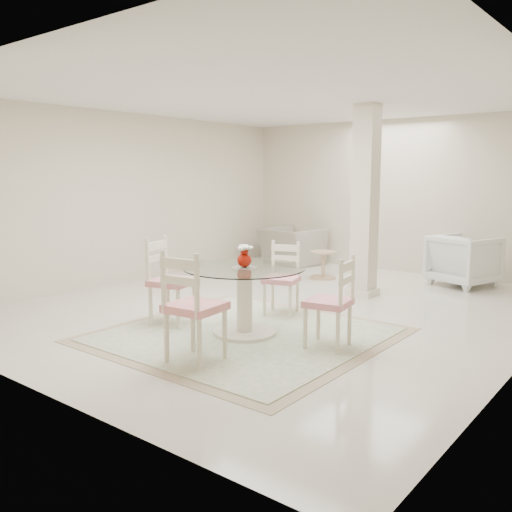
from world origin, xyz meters
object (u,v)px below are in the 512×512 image
Objects in this scene: dining_chair_east at (335,296)px; armchair_white at (464,260)px; recliner_taupe at (291,246)px; dining_chair_west at (167,274)px; dining_chair_north at (283,273)px; dining_table at (245,301)px; red_vase at (244,256)px; dining_chair_south at (190,299)px; column at (365,202)px; side_table at (323,266)px.

dining_chair_east is 3.99m from armchair_white.
dining_chair_west is at bearing 117.20° from recliner_taupe.
dining_chair_north is at bearing -133.20° from dining_chair_east.
dining_table is 4.30m from armchair_white.
red_vase is 1.06m from dining_chair_south.
dining_chair_north is 3.83m from recliner_taupe.
column is 2.69× the size of dining_chair_north.
recliner_taupe is at bearing 118.54° from dining_table.
dining_chair_west reaches higher than dining_chair_north.
dining_table is 1.05m from dining_chair_south.
side_table is (1.26, -0.88, -0.14)m from recliner_taupe.
dining_chair_north is 2.18× the size of side_table.
dining_chair_south is at bearing -139.04° from dining_chair_west.
dining_chair_west is at bearing -168.81° from red_vase.
dining_chair_west is 4.59m from recliner_taupe.
dining_chair_east is 1.04× the size of dining_chair_north.
red_vase is 0.24× the size of dining_chair_north.
dining_chair_south is (0.10, -3.58, -0.73)m from column.
dining_chair_south reaches higher than dining_chair_west.
recliner_taupe is 2.34× the size of side_table.
column is 3.05m from recliner_taupe.
column reaches higher than dining_chair_east.
red_vase is 3.54m from side_table.
dining_chair_east reaches higher than armchair_white.
dining_table is at bearing 146.31° from red_vase.
red_vase is 1.07m from dining_chair_west.
dining_chair_south is at bearing -79.33° from dining_table.
column reaches higher than dining_chair_north.
dining_chair_west is 3.54m from side_table.
column is 2.59× the size of dining_chair_east.
recliner_taupe is (-2.29, 4.21, -0.53)m from red_vase.
column reaches higher than dining_table.
armchair_white is (1.01, 4.18, 0.02)m from dining_table.
dining_chair_north is 2.49m from side_table.
dining_chair_south is at bearing -74.30° from side_table.
dining_table is 1.12× the size of dining_chair_south.
column is at bearing 79.57° from armchair_white.
dining_chair_north is at bearing -84.74° from dining_chair_south.
dining_chair_south is (0.19, -1.01, 0.23)m from dining_table.
dining_table is 1.25× the size of dining_chair_east.
dining_table is at bearing -85.18° from dining_chair_south.
column is at bearing -94.27° from dining_chair_south.
red_vase is at bearing -93.76° from dining_chair_west.
side_table is at bearing 155.90° from recliner_taupe.
recliner_taupe is (-1.28, 4.40, -0.24)m from dining_chair_west.
dining_table is 5.40× the size of red_vase.
column is 2.08m from armchair_white.
side_table is (-2.03, 3.13, -0.34)m from dining_chair_east.
dining_chair_south reaches higher than armchair_white.
dining_chair_west is at bearing -39.94° from dining_chair_south.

